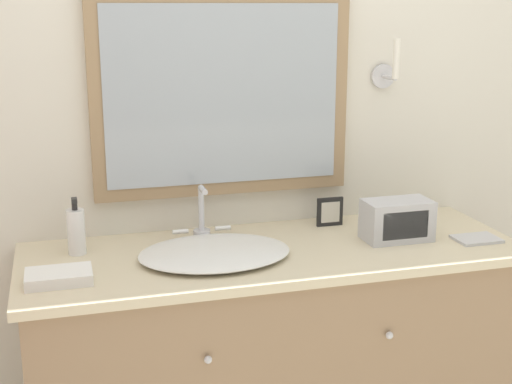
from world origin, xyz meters
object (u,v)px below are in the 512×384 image
soap_bottle (76,231)px  picture_frame (330,212)px  sink_basin (214,251)px  appliance_box (397,220)px

soap_bottle → picture_frame: 0.91m
sink_basin → picture_frame: (0.48, 0.21, 0.03)m
soap_bottle → picture_frame: size_ratio=1.80×
sink_basin → appliance_box: (0.64, -0.00, 0.05)m
picture_frame → sink_basin: bearing=-156.2°
picture_frame → appliance_box: bearing=-52.4°
soap_bottle → appliance_box: 1.08m
soap_bottle → appliance_box: soap_bottle is taller
sink_basin → picture_frame: size_ratio=4.62×
soap_bottle → appliance_box: (1.07, -0.15, -0.01)m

